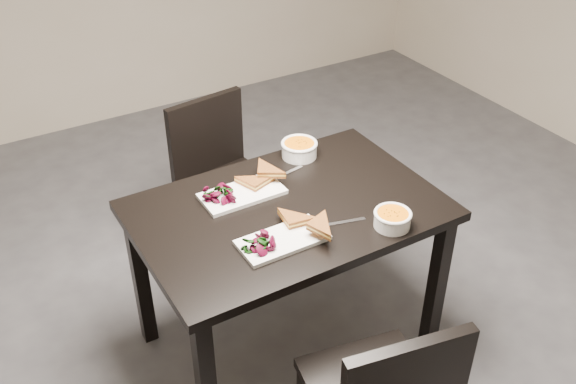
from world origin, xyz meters
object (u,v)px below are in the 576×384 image
object	(u,v)px
plate_far	(242,194)
soup_bowl_far	(299,148)
plate_near	(283,240)
soup_bowl_near	(392,218)
table	(288,227)
chair_far	(220,172)

from	to	relation	value
plate_far	soup_bowl_far	distance (m)	0.39
plate_near	soup_bowl_near	bearing A→B (deg)	-17.44
plate_near	soup_bowl_near	distance (m)	0.43
soup_bowl_near	plate_far	size ratio (longest dim) A/B	0.43
plate_far	soup_bowl_far	size ratio (longest dim) A/B	2.07
table	plate_far	world-z (taller)	plate_far
table	plate_far	distance (m)	0.23
plate_far	plate_near	bearing A→B (deg)	-91.88
table	soup_bowl_far	world-z (taller)	soup_bowl_far
plate_near	plate_far	distance (m)	0.34
plate_near	soup_bowl_far	xyz separation A→B (m)	(0.37, 0.49, 0.03)
table	soup_bowl_far	bearing A→B (deg)	52.09
table	chair_far	size ratio (longest dim) A/B	1.41
table	plate_far	bearing A→B (deg)	126.47
chair_far	plate_near	size ratio (longest dim) A/B	2.59
plate_near	soup_bowl_near	size ratio (longest dim) A/B	2.27
chair_far	soup_bowl_near	bearing A→B (deg)	-86.23
soup_bowl_near	soup_bowl_far	world-z (taller)	soup_bowl_far
soup_bowl_near	soup_bowl_far	xyz separation A→B (m)	(-0.03, 0.62, 0.00)
table	soup_bowl_near	xyz separation A→B (m)	(0.27, -0.31, 0.14)
table	soup_bowl_near	distance (m)	0.44
plate_near	soup_bowl_far	bearing A→B (deg)	52.89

